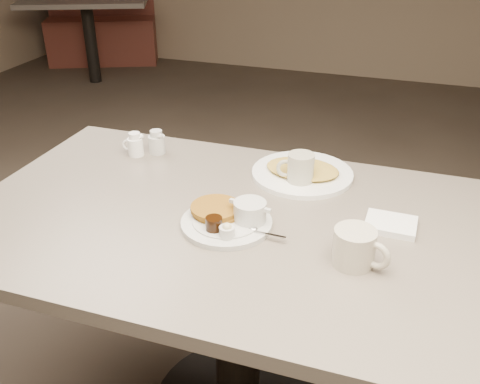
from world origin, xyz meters
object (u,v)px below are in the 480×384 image
(coffee_mug_near, at_px, (356,247))
(creamer_right, at_px, (157,143))
(booth_back_left, at_px, (101,22))
(diner_table, at_px, (238,269))
(coffee_mug_far, at_px, (300,170))
(main_plate, at_px, (229,217))
(creamer_left, at_px, (135,145))
(hash_plate, at_px, (302,172))

(coffee_mug_near, bearing_deg, creamer_right, 149.70)
(booth_back_left, bearing_deg, diner_table, -53.43)
(coffee_mug_far, distance_m, creamer_right, 0.51)
(main_plate, relative_size, creamer_left, 3.84)
(booth_back_left, bearing_deg, coffee_mug_near, -51.07)
(creamer_right, bearing_deg, booth_back_left, 124.75)
(hash_plate, bearing_deg, creamer_right, 178.41)
(diner_table, bearing_deg, creamer_left, 148.88)
(creamer_left, relative_size, creamer_right, 1.00)
(creamer_right, height_order, hash_plate, creamer_right)
(creamer_right, bearing_deg, coffee_mug_far, -8.35)
(coffee_mug_near, height_order, coffee_mug_far, coffee_mug_far)
(coffee_mug_far, bearing_deg, hash_plate, 93.26)
(main_plate, bearing_deg, coffee_mug_far, 66.39)
(coffee_mug_far, relative_size, creamer_right, 1.46)
(diner_table, xyz_separation_m, hash_plate, (0.11, 0.30, 0.18))
(main_plate, bearing_deg, coffee_mug_near, -11.42)
(creamer_left, distance_m, creamer_right, 0.07)
(main_plate, xyz_separation_m, coffee_mug_far, (0.12, 0.28, 0.03))
(creamer_left, xyz_separation_m, hash_plate, (0.56, 0.03, -0.02))
(coffee_mug_far, height_order, booth_back_left, booth_back_left)
(coffee_mug_far, bearing_deg, booth_back_left, 129.60)
(creamer_left, bearing_deg, coffee_mug_far, -3.32)
(coffee_mug_near, height_order, creamer_left, coffee_mug_near)
(diner_table, distance_m, booth_back_left, 4.54)
(coffee_mug_near, xyz_separation_m, coffee_mug_far, (-0.21, 0.35, 0.00))
(coffee_mug_far, height_order, hash_plate, coffee_mug_far)
(main_plate, bearing_deg, creamer_right, 137.48)
(creamer_left, bearing_deg, diner_table, -31.12)
(coffee_mug_near, distance_m, creamer_left, 0.86)
(creamer_right, distance_m, booth_back_left, 4.07)
(creamer_left, distance_m, booth_back_left, 4.07)
(creamer_right, xyz_separation_m, booth_back_left, (-2.31, 3.33, -0.38))
(hash_plate, bearing_deg, booth_back_left, 130.07)
(diner_table, distance_m, creamer_right, 0.55)
(coffee_mug_near, xyz_separation_m, creamer_right, (-0.72, 0.42, -0.01))
(booth_back_left, bearing_deg, hash_plate, -49.93)
(diner_table, distance_m, main_plate, 0.20)
(coffee_mug_near, relative_size, creamer_right, 1.88)
(main_plate, bearing_deg, booth_back_left, 126.19)
(coffee_mug_far, relative_size, booth_back_left, 0.07)
(diner_table, xyz_separation_m, creamer_left, (-0.45, 0.27, 0.21))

